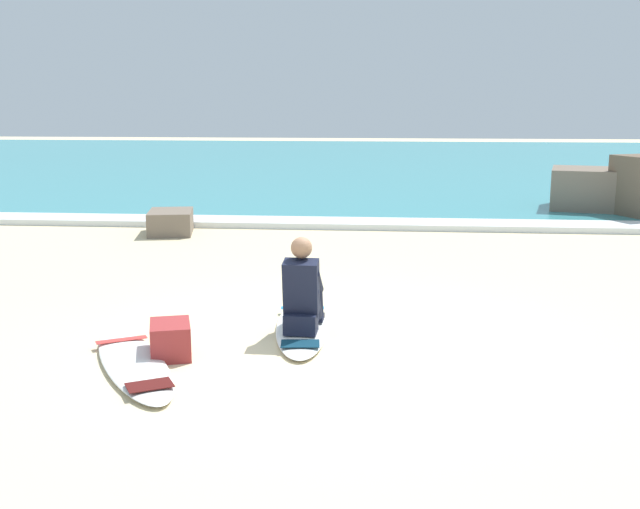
% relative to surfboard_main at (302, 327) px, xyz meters
% --- Properties ---
extents(ground_plane, '(80.00, 80.00, 0.00)m').
position_rel_surfboard_main_xyz_m(ground_plane, '(0.17, -0.41, -0.04)').
color(ground_plane, beige).
extents(sea, '(80.00, 28.00, 0.10)m').
position_rel_surfboard_main_xyz_m(sea, '(0.17, 20.24, 0.01)').
color(sea, teal).
rests_on(sea, ground).
extents(breaking_foam, '(80.00, 0.90, 0.11)m').
position_rel_surfboard_main_xyz_m(breaking_foam, '(0.17, 6.54, 0.02)').
color(breaking_foam, white).
rests_on(breaking_foam, ground).
extents(surfboard_main, '(0.71, 2.12, 0.08)m').
position_rel_surfboard_main_xyz_m(surfboard_main, '(0.00, 0.00, 0.00)').
color(surfboard_main, white).
rests_on(surfboard_main, ground).
extents(surfer_seated, '(0.38, 0.71, 0.95)m').
position_rel_surfboard_main_xyz_m(surfer_seated, '(0.03, -0.21, 0.40)').
color(surfer_seated, black).
rests_on(surfer_seated, surfboard_main).
extents(surfboard_spare_near, '(1.50, 2.12, 0.08)m').
position_rel_surfboard_main_xyz_m(surfboard_spare_near, '(-1.36, -1.22, -0.00)').
color(surfboard_spare_near, white).
rests_on(surfboard_spare_near, ground).
extents(rock_outcrop_distant, '(3.54, 2.84, 1.26)m').
position_rel_surfboard_main_xyz_m(rock_outcrop_distant, '(5.92, 8.33, 0.48)').
color(rock_outcrop_distant, '#756656').
rests_on(rock_outcrop_distant, ground).
extents(shoreline_rock, '(0.92, 1.13, 0.41)m').
position_rel_surfboard_main_xyz_m(shoreline_rock, '(-2.95, 5.49, 0.17)').
color(shoreline_rock, '#756656').
rests_on(shoreline_rock, ground).
extents(beach_bag, '(0.48, 0.56, 0.32)m').
position_rel_surfboard_main_xyz_m(beach_bag, '(-1.11, -0.92, 0.12)').
color(beach_bag, maroon).
rests_on(beach_bag, ground).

